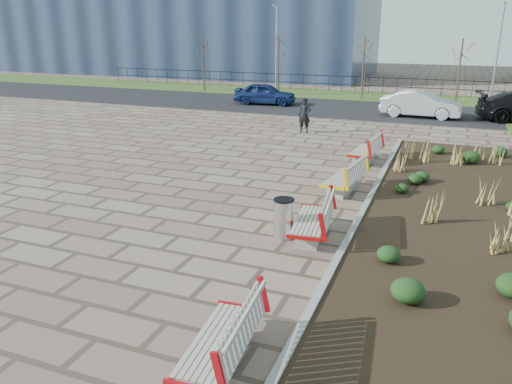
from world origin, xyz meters
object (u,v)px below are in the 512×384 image
at_px(litter_bin, 284,219).
at_px(car_blue, 265,94).
at_px(bench_c, 344,176).
at_px(lamp_west, 276,52).
at_px(lamp_east, 497,56).
at_px(pedestrian, 305,115).
at_px(bench_b, 311,218).
at_px(car_silver, 421,104).
at_px(bench_d, 365,149).
at_px(bench_a, 218,337).

relative_size(litter_bin, car_blue, 0.25).
distance_m(bench_c, lamp_west, 21.63).
bearing_deg(lamp_east, pedestrian, -126.65).
xyz_separation_m(litter_bin, car_blue, (-7.68, 19.33, 0.20)).
relative_size(bench_b, car_blue, 0.54).
height_order(car_blue, lamp_east, lamp_east).
height_order(bench_b, lamp_east, lamp_east).
relative_size(car_silver, lamp_west, 0.71).
bearing_deg(pedestrian, car_blue, 118.27).
distance_m(bench_d, lamp_east, 16.71).
relative_size(bench_d, lamp_west, 0.35).
height_order(bench_c, bench_d, same).
distance_m(bench_b, litter_bin, 0.64).
relative_size(car_blue, lamp_west, 0.65).
bearing_deg(car_silver, lamp_east, -32.89).
distance_m(bench_a, litter_bin, 4.94).
height_order(bench_c, litter_bin, bench_c).
relative_size(bench_a, pedestrian, 1.29).
bearing_deg(litter_bin, car_silver, 84.21).
height_order(bench_b, lamp_west, lamp_west).
distance_m(bench_d, litter_bin, 7.75).
bearing_deg(lamp_west, bench_d, -60.24).
height_order(bench_a, lamp_west, lamp_west).
bearing_deg(litter_bin, bench_d, 85.52).
bearing_deg(bench_b, bench_d, 83.04).
xyz_separation_m(bench_c, car_blue, (-8.29, 15.36, 0.18)).
height_order(litter_bin, car_blue, car_blue).
bearing_deg(bench_a, pedestrian, 97.11).
relative_size(bench_c, pedestrian, 1.29).
bearing_deg(lamp_west, litter_bin, -70.31).
bearing_deg(bench_a, lamp_west, 102.79).
distance_m(bench_c, car_blue, 17.46).
bearing_deg(bench_a, litter_bin, 92.22).
bearing_deg(bench_c, bench_a, -83.04).
bearing_deg(car_silver, bench_b, 178.56).
distance_m(pedestrian, car_blue, 8.76).
distance_m(bench_a, pedestrian, 17.23).
relative_size(bench_d, car_silver, 0.49).
bearing_deg(car_silver, pedestrian, 144.83).
height_order(bench_a, litter_bin, bench_a).
relative_size(litter_bin, pedestrian, 0.59).
xyz_separation_m(bench_d, litter_bin, (-0.60, -7.72, -0.02)).
distance_m(bench_c, lamp_east, 20.29).
distance_m(bench_c, litter_bin, 4.01).
relative_size(bench_a, car_blue, 0.54).
bearing_deg(car_blue, bench_d, -151.08).
bearing_deg(lamp_east, bench_c, -104.38).
height_order(bench_a, car_blue, car_blue).
relative_size(pedestrian, car_silver, 0.38).
relative_size(bench_b, bench_d, 1.00).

